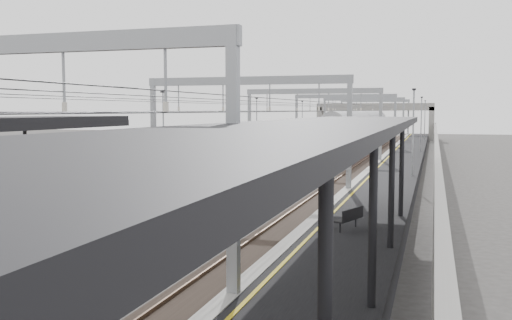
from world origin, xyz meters
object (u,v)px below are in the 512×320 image
Objects in this scene: overbridge at (374,112)px; signal_green at (324,131)px; train at (359,136)px; bench at (351,217)px.

signal_green is (-5.20, -24.49, -2.89)m from overbridge.
bench is at bearing -83.14° from train.
overbridge reaches higher than bench.
overbridge is 35.40m from train.
train is 29.89× the size of bench.
overbridge is at bearing 92.44° from train.
train is at bearing -58.05° from signal_green.
train is at bearing 96.86° from bench.
overbridge is at bearing 95.13° from bench.
bench is (8.04, -89.59, -3.80)m from overbridge.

